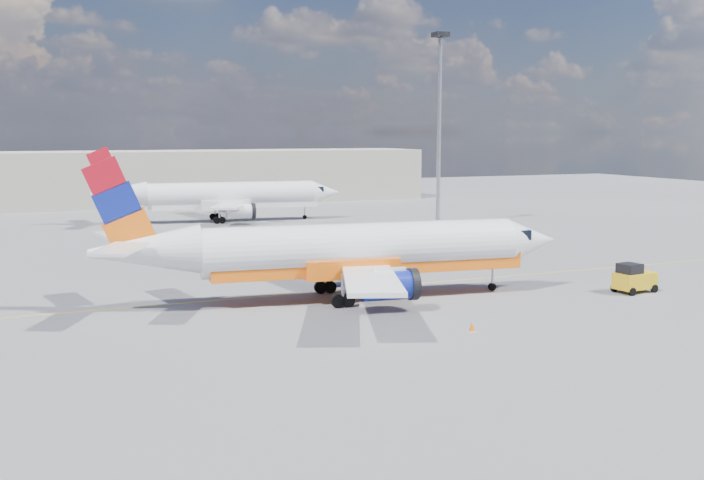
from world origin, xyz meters
name	(u,v)px	position (x,y,z in m)	size (l,w,h in m)	color
ground	(363,298)	(0.00, 0.00, 0.00)	(240.00, 240.00, 0.00)	#5E5E63
taxi_line	(345,290)	(0.00, 3.00, 0.01)	(70.00, 0.15, 0.01)	gold
terminal_main	(200,177)	(5.00, 75.00, 4.00)	(70.00, 14.00, 8.00)	#BBB3A1
main_jet	(347,251)	(-1.09, 0.07, 3.17)	(31.35, 24.62, 9.50)	white
second_jet	(224,196)	(2.19, 47.39, 3.06)	(30.31, 23.85, 9.19)	white
gse_tug	(634,278)	(17.72, -5.37, 0.95)	(3.00, 2.07, 2.02)	black
traffic_cone	(472,327)	(2.00, -10.31, 0.26)	(0.39, 0.39, 0.54)	white
floodlight_mast	(439,111)	(24.26, 33.83, 13.20)	(1.61, 1.61, 22.02)	#9F9FA7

